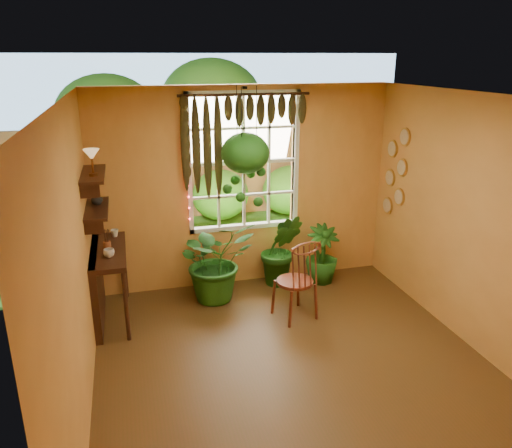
% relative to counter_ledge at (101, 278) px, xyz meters
% --- Properties ---
extents(floor, '(4.50, 4.50, 0.00)m').
position_rel_counter_ledge_xyz_m(floor, '(1.91, -1.60, -0.55)').
color(floor, '#523417').
rests_on(floor, ground).
extents(ceiling, '(4.50, 4.50, 0.00)m').
position_rel_counter_ledge_xyz_m(ceiling, '(1.91, -1.60, 2.15)').
color(ceiling, silver).
rests_on(ceiling, wall_back).
extents(wall_back, '(4.00, 0.00, 4.00)m').
position_rel_counter_ledge_xyz_m(wall_back, '(1.91, 0.65, 0.80)').
color(wall_back, '#E9A34F').
rests_on(wall_back, floor).
extents(wall_left, '(0.00, 4.50, 4.50)m').
position_rel_counter_ledge_xyz_m(wall_left, '(-0.09, -1.60, 0.80)').
color(wall_left, '#E9A34F').
rests_on(wall_left, floor).
extents(wall_right, '(0.00, 4.50, 4.50)m').
position_rel_counter_ledge_xyz_m(wall_right, '(3.91, -1.60, 0.80)').
color(wall_right, '#E9A34F').
rests_on(wall_right, floor).
extents(window, '(1.52, 0.10, 1.86)m').
position_rel_counter_ledge_xyz_m(window, '(1.91, 0.68, 1.15)').
color(window, white).
rests_on(window, wall_back).
extents(valance_vine, '(1.70, 0.12, 1.10)m').
position_rel_counter_ledge_xyz_m(valance_vine, '(1.82, 0.56, 1.73)').
color(valance_vine, '#331B0E').
rests_on(valance_vine, window).
extents(string_lights, '(0.03, 0.03, 1.54)m').
position_rel_counter_ledge_xyz_m(string_lights, '(1.15, 0.59, 1.20)').
color(string_lights, '#FF2633').
rests_on(string_lights, window).
extents(wall_plates, '(0.04, 0.32, 1.10)m').
position_rel_counter_ledge_xyz_m(wall_plates, '(3.89, 0.19, 1.00)').
color(wall_plates, '#FFF4D0').
rests_on(wall_plates, wall_right).
extents(counter_ledge, '(0.40, 1.20, 0.90)m').
position_rel_counter_ledge_xyz_m(counter_ledge, '(0.00, 0.00, 0.00)').
color(counter_ledge, '#331B0E').
rests_on(counter_ledge, floor).
extents(shelf_lower, '(0.25, 0.90, 0.04)m').
position_rel_counter_ledge_xyz_m(shelf_lower, '(0.03, 0.00, 0.85)').
color(shelf_lower, '#331B0E').
rests_on(shelf_lower, wall_left).
extents(shelf_upper, '(0.25, 0.90, 0.04)m').
position_rel_counter_ledge_xyz_m(shelf_upper, '(0.03, 0.00, 1.25)').
color(shelf_upper, '#331B0E').
rests_on(shelf_upper, wall_left).
extents(backyard, '(14.00, 10.00, 12.00)m').
position_rel_counter_ledge_xyz_m(backyard, '(2.15, 5.27, 0.73)').
color(backyard, '#1F5A19').
rests_on(backyard, ground).
extents(windsor_chair, '(0.55, 0.57, 1.19)m').
position_rel_counter_ledge_xyz_m(windsor_chair, '(2.25, -0.55, -0.21)').
color(windsor_chair, maroon).
rests_on(windsor_chair, floor).
extents(potted_plant_left, '(1.14, 1.04, 1.08)m').
position_rel_counter_ledge_xyz_m(potted_plant_left, '(1.42, 0.20, -0.01)').
color(potted_plant_left, '#1D4612').
rests_on(potted_plant_left, floor).
extents(potted_plant_mid, '(0.66, 0.58, 1.03)m').
position_rel_counter_ledge_xyz_m(potted_plant_mid, '(2.37, 0.40, -0.04)').
color(potted_plant_mid, '#1D4612').
rests_on(potted_plant_mid, floor).
extents(potted_plant_right, '(0.48, 0.48, 0.82)m').
position_rel_counter_ledge_xyz_m(potted_plant_right, '(2.94, 0.33, -0.14)').
color(potted_plant_right, '#1D4612').
rests_on(potted_plant_right, floor).
extents(hanging_basket, '(0.60, 0.60, 1.48)m').
position_rel_counter_ledge_xyz_m(hanging_basket, '(1.84, 0.31, 1.28)').
color(hanging_basket, black).
rests_on(hanging_basket, ceiling).
extents(cup_a, '(0.15, 0.15, 0.10)m').
position_rel_counter_ledge_xyz_m(cup_a, '(0.13, -0.25, 0.40)').
color(cup_a, silver).
rests_on(cup_a, counter_ledge).
extents(cup_b, '(0.12, 0.12, 0.09)m').
position_rel_counter_ledge_xyz_m(cup_b, '(0.19, 0.43, 0.39)').
color(cup_b, beige).
rests_on(cup_b, counter_ledge).
extents(brush_jar, '(0.09, 0.09, 0.32)m').
position_rel_counter_ledge_xyz_m(brush_jar, '(0.11, -0.03, 0.48)').
color(brush_jar, brown).
rests_on(brush_jar, counter_ledge).
extents(shelf_vase, '(0.15, 0.15, 0.14)m').
position_rel_counter_ledge_xyz_m(shelf_vase, '(0.04, 0.12, 0.93)').
color(shelf_vase, '#B2AD99').
rests_on(shelf_vase, shelf_lower).
extents(tiffany_lamp, '(0.17, 0.17, 0.29)m').
position_rel_counter_ledge_xyz_m(tiffany_lamp, '(0.05, -0.16, 1.48)').
color(tiffany_lamp, '#563018').
rests_on(tiffany_lamp, shelf_upper).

